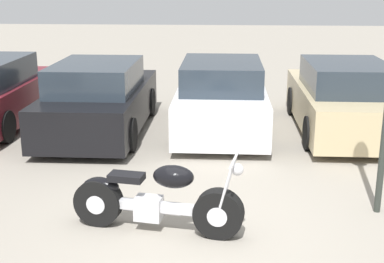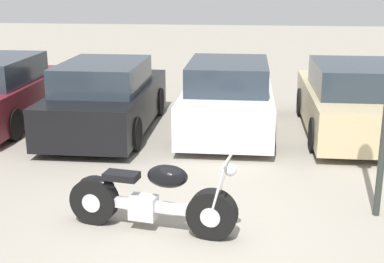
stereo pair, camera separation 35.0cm
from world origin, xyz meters
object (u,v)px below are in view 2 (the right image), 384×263
Objects in this scene: parked_car_maroon at (0,92)px; parked_car_white at (228,98)px; motorcycle at (150,199)px; parked_car_champagne at (351,101)px; parked_car_black at (107,99)px.

parked_car_white is (5.02, -0.04, 0.00)m from parked_car_maroon.
motorcycle is at bearing -48.77° from parked_car_maroon.
parked_car_white is (0.79, 4.78, 0.27)m from motorcycle.
parked_car_maroon reaches higher than motorcycle.
motorcycle is 0.51× the size of parked_car_white.
parked_car_champagne reaches higher than motorcycle.
parked_car_maroon and parked_car_white have the same top height.
motorcycle is 5.79m from parked_car_champagne.
parked_car_black is 5.03m from parked_car_champagne.
parked_car_white is 1.00× the size of parked_car_champagne.
parked_car_white and parked_car_champagne have the same top height.
parked_car_maroon is 2.54m from parked_car_black.
parked_car_black is at bearing 111.20° from motorcycle.
parked_car_champagne is (5.02, 0.32, 0.00)m from parked_car_black.
parked_car_maroon is 1.00× the size of parked_car_black.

